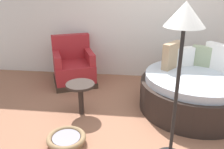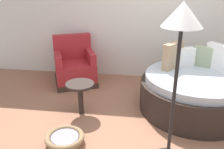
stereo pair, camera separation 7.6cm
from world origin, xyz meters
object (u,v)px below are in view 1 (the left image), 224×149
at_px(red_armchair, 74,67).
at_px(pet_basket, 66,140).
at_px(floor_lamp, 183,32).
at_px(round_daybed, 194,91).
at_px(side_table, 80,89).

relative_size(red_armchair, pet_basket, 2.05).
distance_m(pet_basket, floor_lamp, 1.96).
distance_m(round_daybed, pet_basket, 2.15).
distance_m(round_daybed, red_armchair, 2.36).
distance_m(red_armchair, pet_basket, 2.04).
bearing_deg(round_daybed, floor_lamp, -110.82).
height_order(red_armchair, pet_basket, red_armchair).
height_order(round_daybed, pet_basket, round_daybed).
xyz_separation_m(red_armchair, side_table, (0.44, -1.21, 0.10)).
height_order(round_daybed, side_table, round_daybed).
xyz_separation_m(round_daybed, red_armchair, (-2.21, 0.82, 0.02)).
bearing_deg(side_table, pet_basket, -91.09).
distance_m(red_armchair, side_table, 1.29).
relative_size(round_daybed, floor_lamp, 0.94).
relative_size(round_daybed, side_table, 3.29).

